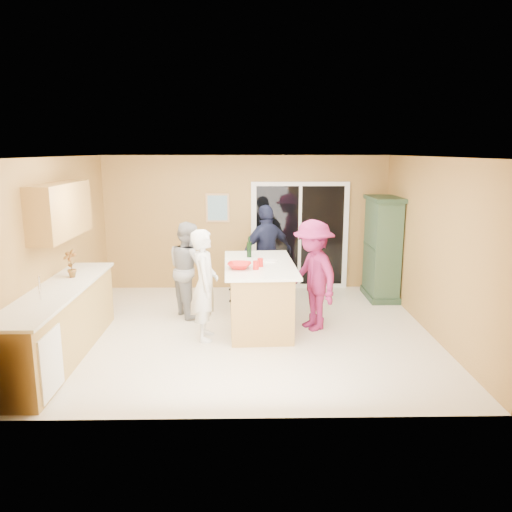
{
  "coord_description": "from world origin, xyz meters",
  "views": [
    {
      "loc": [
        0.01,
        -7.15,
        2.69
      ],
      "look_at": [
        0.15,
        0.1,
        1.15
      ],
      "focal_mm": 35.0,
      "sensor_mm": 36.0,
      "label": 1
    }
  ],
  "objects_px": {
    "kitchen_island": "(259,297)",
    "woman_navy": "(267,254)",
    "woman_grey": "(189,269)",
    "woman_white": "(205,285)",
    "green_hutch": "(382,249)",
    "woman_magenta": "(313,275)"
  },
  "relations": [
    {
      "from": "kitchen_island",
      "to": "woman_navy",
      "type": "distance_m",
      "value": 1.43
    },
    {
      "from": "green_hutch",
      "to": "woman_magenta",
      "type": "bearing_deg",
      "value": -132.5
    },
    {
      "from": "green_hutch",
      "to": "woman_navy",
      "type": "xyz_separation_m",
      "value": [
        -2.12,
        -0.15,
        -0.04
      ]
    },
    {
      "from": "woman_white",
      "to": "woman_magenta",
      "type": "relative_size",
      "value": 0.96
    },
    {
      "from": "green_hutch",
      "to": "woman_grey",
      "type": "xyz_separation_m",
      "value": [
        -3.43,
        -0.92,
        -0.13
      ]
    },
    {
      "from": "woman_magenta",
      "to": "kitchen_island",
      "type": "bearing_deg",
      "value": -121.43
    },
    {
      "from": "kitchen_island",
      "to": "woman_white",
      "type": "relative_size",
      "value": 1.22
    },
    {
      "from": "woman_grey",
      "to": "woman_navy",
      "type": "bearing_deg",
      "value": -89.07
    },
    {
      "from": "green_hutch",
      "to": "woman_navy",
      "type": "relative_size",
      "value": 1.07
    },
    {
      "from": "woman_navy",
      "to": "kitchen_island",
      "type": "bearing_deg",
      "value": 53.5
    },
    {
      "from": "woman_grey",
      "to": "woman_white",
      "type": "bearing_deg",
      "value": 168.96
    },
    {
      "from": "kitchen_island",
      "to": "woman_grey",
      "type": "height_order",
      "value": "woman_grey"
    },
    {
      "from": "woman_grey",
      "to": "kitchen_island",
      "type": "bearing_deg",
      "value": -146.74
    },
    {
      "from": "woman_white",
      "to": "woman_grey",
      "type": "height_order",
      "value": "woman_white"
    },
    {
      "from": "woman_white",
      "to": "woman_navy",
      "type": "height_order",
      "value": "woman_navy"
    },
    {
      "from": "woman_white",
      "to": "woman_grey",
      "type": "xyz_separation_m",
      "value": [
        -0.36,
        1.09,
        -0.02
      ]
    },
    {
      "from": "green_hutch",
      "to": "woman_white",
      "type": "xyz_separation_m",
      "value": [
        -3.08,
        -2.0,
        -0.11
      ]
    },
    {
      "from": "woman_navy",
      "to": "green_hutch",
      "type": "bearing_deg",
      "value": 154.81
    },
    {
      "from": "woman_navy",
      "to": "woman_magenta",
      "type": "distance_m",
      "value": 1.59
    },
    {
      "from": "kitchen_island",
      "to": "woman_grey",
      "type": "relative_size",
      "value": 1.26
    },
    {
      "from": "woman_navy",
      "to": "woman_white",
      "type": "bearing_deg",
      "value": 33.19
    },
    {
      "from": "kitchen_island",
      "to": "woman_magenta",
      "type": "xyz_separation_m",
      "value": [
        0.81,
        -0.1,
        0.37
      ]
    }
  ]
}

